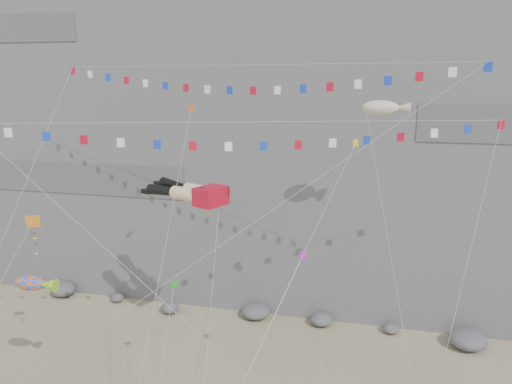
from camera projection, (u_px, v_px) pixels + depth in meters
cliff at (288, 45)px, 54.44m from camera, size 80.00×28.00×50.00m
talus_boulders at (256, 312)px, 45.64m from camera, size 60.00×3.00×1.20m
legs_kite at (190, 192)px, 35.28m from camera, size 10.11×18.69×20.83m
flag_banner_upper at (241, 66)px, 33.41m from camera, size 30.93×16.95×30.70m
flag_banner_lower at (246, 122)px, 29.82m from camera, size 30.36×12.58×22.63m
harlequin_kite at (33, 222)px, 32.32m from camera, size 4.77×8.98×15.19m
fish_windsock at (30, 283)px, 31.19m from camera, size 5.82×5.57×10.89m
blimp_windsock at (381, 108)px, 34.28m from camera, size 5.65×15.33×24.64m
small_kite_a at (189, 118)px, 33.15m from camera, size 1.15×14.40×23.87m
small_kite_b at (301, 259)px, 29.51m from camera, size 5.30×10.02×15.25m
small_kite_c at (174, 288)px, 30.82m from camera, size 2.59×11.15×13.94m
small_kite_d at (351, 152)px, 31.05m from camera, size 7.87×15.41×23.99m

